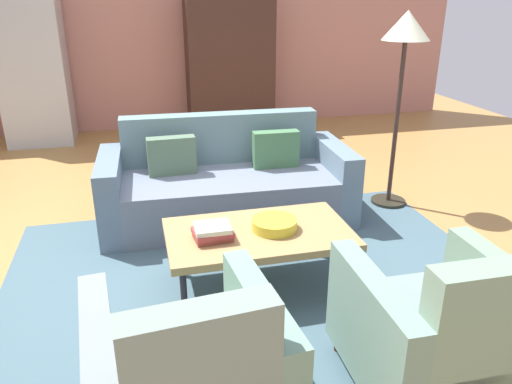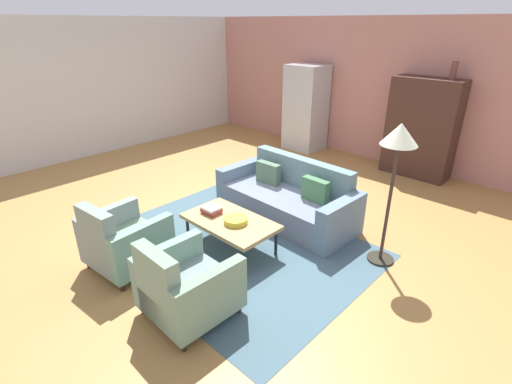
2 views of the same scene
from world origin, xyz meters
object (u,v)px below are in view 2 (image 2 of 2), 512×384
vase_tall (454,70)px  floor_lamp (398,148)px  coffee_table (230,222)px  fruit_bowl (236,220)px  refrigerator (306,108)px  armchair_left (122,243)px  armchair_right (184,288)px  book_stack (211,210)px  cabinet (422,128)px  couch (289,199)px

vase_tall → floor_lamp: vase_tall is taller
coffee_table → floor_lamp: bearing=35.2°
fruit_bowl → refrigerator: bearing=116.2°
armchair_left → vase_tall: 5.83m
armchair_right → book_stack: size_ratio=3.44×
vase_tall → armchair_left: bearing=-106.5°
book_stack → cabinet: cabinet is taller
coffee_table → floor_lamp: floor_lamp is taller
armchair_right → floor_lamp: size_ratio=0.51×
cabinet → book_stack: bearing=-102.7°
book_stack → floor_lamp: bearing=31.4°
armchair_right → cabinet: 5.40m
coffee_table → armchair_right: 1.31m
coffee_table → floor_lamp: size_ratio=0.70×
couch → cabinet: size_ratio=1.18×
armchair_right → refrigerator: (-2.51, 5.27, 0.58)m
fruit_bowl → coffee_table: bearing=-180.0°
cabinet → vase_tall: (0.35, -0.00, 1.05)m
fruit_bowl → armchair_left: bearing=-120.9°
couch → book_stack: couch is taller
armchair_left → floor_lamp: size_ratio=0.51×
refrigerator → armchair_left: bearing=-76.0°
cabinet → refrigerator: bearing=-177.7°
coffee_table → armchair_right: bearing=-62.8°
armchair_right → vase_tall: bearing=86.8°
vase_tall → cabinet: bearing=179.2°
couch → book_stack: (-0.31, -1.23, 0.17)m
armchair_right → vase_tall: 5.62m
fruit_bowl → book_stack: size_ratio=1.16×
refrigerator → fruit_bowl: bearing=-63.8°
coffee_table → couch: bearing=89.9°
armchair_left → refrigerator: (-1.32, 5.27, 0.58)m
armchair_right → refrigerator: size_ratio=0.48×
fruit_bowl → vase_tall: bearing=78.0°
coffee_table → cabinet: 4.29m
couch → refrigerator: bearing=-54.7°
armchair_right → coffee_table: bearing=118.3°
armchair_left → refrigerator: 5.46m
armchair_left → vase_tall: vase_tall is taller
floor_lamp → couch: bearing=176.3°
couch → armchair_left: 2.43m
armchair_right → book_stack: bearing=130.0°
book_stack → floor_lamp: 2.38m
coffee_table → vase_tall: bearing=76.6°
coffee_table → book_stack: size_ratio=4.69×
vase_tall → book_stack: bearing=-107.1°
couch → vase_tall: size_ratio=6.94×
cabinet → vase_tall: vase_tall is taller
armchair_left → book_stack: 1.17m
fruit_bowl → cabinet: (0.54, 4.21, 0.45)m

